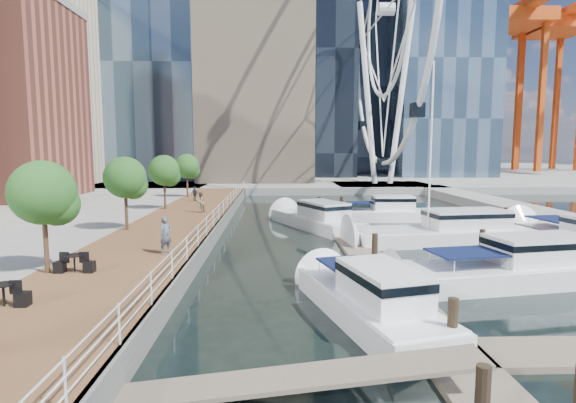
{
  "coord_description": "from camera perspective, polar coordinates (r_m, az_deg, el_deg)",
  "views": [
    {
      "loc": [
        -2.1,
        -14.23,
        5.99
      ],
      "look_at": [
        -1.29,
        11.89,
        3.0
      ],
      "focal_mm": 28.0,
      "sensor_mm": 36.0,
      "label": 1
    }
  ],
  "objects": [
    {
      "name": "ground",
      "position": [
        15.58,
        6.37,
        -16.13
      ],
      "size": [
        520.0,
        520.0,
        0.0
      ],
      "primitive_type": "plane",
      "color": "black",
      "rests_on": "ground"
    },
    {
      "name": "boardwalk",
      "position": [
        30.53,
        -14.84,
        -4.05
      ],
      "size": [
        6.0,
        60.0,
        1.0
      ],
      "primitive_type": "cube",
      "color": "brown",
      "rests_on": "ground"
    },
    {
      "name": "seawall",
      "position": [
        30.0,
        -9.23,
        -4.1
      ],
      "size": [
        0.25,
        60.0,
        1.0
      ],
      "primitive_type": "cube",
      "color": "#595954",
      "rests_on": "ground"
    },
    {
      "name": "land_far",
      "position": [
        116.38,
        -0.73,
        3.83
      ],
      "size": [
        200.0,
        114.0,
        1.0
      ],
      "primitive_type": "cube",
      "color": "gray",
      "rests_on": "ground"
    },
    {
      "name": "breakwater",
      "position": [
        41.11,
        30.79,
        -2.07
      ],
      "size": [
        4.0,
        60.0,
        1.0
      ],
      "primitive_type": "cube",
      "color": "gray",
      "rests_on": "ground"
    },
    {
      "name": "pier",
      "position": [
        68.38,
        11.86,
        1.79
      ],
      "size": [
        14.0,
        12.0,
        1.0
      ],
      "primitive_type": "cube",
      "color": "gray",
      "rests_on": "ground"
    },
    {
      "name": "railing",
      "position": [
        29.84,
        -9.46,
        -2.17
      ],
      "size": [
        0.1,
        60.0,
        1.05
      ],
      "primitive_type": null,
      "color": "white",
      "rests_on": "boardwalk"
    },
    {
      "name": "floating_docks",
      "position": [
        26.79,
        20.45,
        -5.73
      ],
      "size": [
        16.0,
        34.0,
        2.6
      ],
      "color": "#6D6051",
      "rests_on": "ground"
    },
    {
      "name": "ferris_wheel",
      "position": [
        71.01,
        12.38,
        22.68
      ],
      "size": [
        5.8,
        45.6,
        47.8
      ],
      "color": "white",
      "rests_on": "ground"
    },
    {
      "name": "port_cranes",
      "position": [
        130.92,
        31.17,
        11.75
      ],
      "size": [
        40.0,
        52.0,
        38.0
      ],
      "color": "#D84C14",
      "rests_on": "ground"
    },
    {
      "name": "street_trees",
      "position": [
        29.77,
        -19.99,
        2.86
      ],
      "size": [
        2.6,
        42.6,
        4.6
      ],
      "color": "#3F2B1C",
      "rests_on": "ground"
    },
    {
      "name": "yacht_foreground",
      "position": [
        22.96,
        26.63,
        -9.31
      ],
      "size": [
        11.95,
        5.04,
        2.15
      ],
      "primitive_type": null,
      "rotation": [
        0.0,
        0.0,
        1.74
      ],
      "color": "white",
      "rests_on": "ground"
    },
    {
      "name": "pedestrian_near",
      "position": [
        22.53,
        -15.27,
        -4.14
      ],
      "size": [
        0.77,
        0.78,
        1.82
      ],
      "primitive_type": "imported",
      "rotation": [
        0.0,
        0.0,
        0.82
      ],
      "color": "#4C5566",
      "rests_on": "boardwalk"
    },
    {
      "name": "pedestrian_mid",
      "position": [
        36.82,
        -11.07,
        -0.06
      ],
      "size": [
        0.94,
        1.02,
        1.69
      ],
      "primitive_type": "imported",
      "rotation": [
        0.0,
        0.0,
        -2.05
      ],
      "color": "#826E59",
      "rests_on": "boardwalk"
    },
    {
      "name": "pedestrian_far",
      "position": [
        45.13,
        -11.73,
        0.98
      ],
      "size": [
        0.91,
        0.8,
        1.47
      ],
      "primitive_type": "imported",
      "rotation": [
        0.0,
        0.0,
        2.5
      ],
      "color": "#384146",
      "rests_on": "boardwalk"
    },
    {
      "name": "moored_yachts",
      "position": [
        30.01,
        19.6,
        -5.37
      ],
      "size": [
        21.64,
        32.16,
        11.5
      ],
      "color": "silver",
      "rests_on": "ground"
    }
  ]
}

